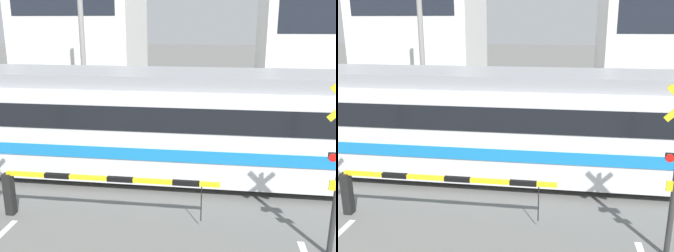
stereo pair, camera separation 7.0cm
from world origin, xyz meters
The scene contains 9 objects.
rail_track_near centered at (0.00, 10.85, 0.04)m, with size 50.00×0.10×0.08m.
rail_track_far centered at (0.00, 12.29, 0.04)m, with size 50.00×0.10×0.08m.
commuter_train centered at (0.06, 11.57, 1.65)m, with size 19.01×2.81×3.07m.
crossing_barrier_near centered at (-1.91, 8.68, 0.82)m, with size 4.97×0.20×1.09m.
crossing_barrier_far centered at (1.91, 14.10, 0.82)m, with size 4.97×0.20×1.09m.
pedestrian centered at (-1.05, 17.65, 1.04)m, with size 0.38×0.23×1.79m.
building_left_of_street centered at (-7.31, 24.77, 5.27)m, with size 7.10×6.18×10.54m.
building_right_of_street centered at (6.90, 24.77, 4.26)m, with size 6.28×6.18×8.51m.
utility_pole_streetside centered at (-4.35, 16.60, 4.42)m, with size 0.22×0.22×8.83m.
Camera 2 is at (1.43, 1.27, 4.38)m, focal length 40.00 mm.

